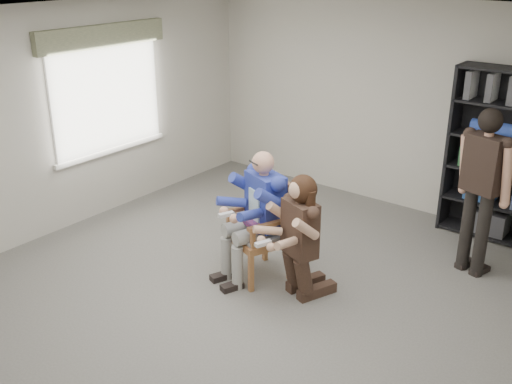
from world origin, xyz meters
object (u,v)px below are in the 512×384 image
Objects in this scene: kneeling_woman at (297,240)px; standing_man at (480,195)px; seated_man at (258,215)px; armchair at (258,230)px.

standing_man reaches higher than kneeling_woman.
kneeling_woman is 0.71× the size of standing_man.
seated_man is 0.78× the size of standing_man.
armchair is 0.84× the size of kneeling_woman.
kneeling_woman is at bearing 9.50° from seated_man.
standing_man is at bearing 61.00° from armchair.
standing_man reaches higher than armchair.
kneeling_woman is at bearing -110.54° from standing_man.
seated_man is at bearing -123.65° from standing_man.
kneeling_woman reaches higher than armchair.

